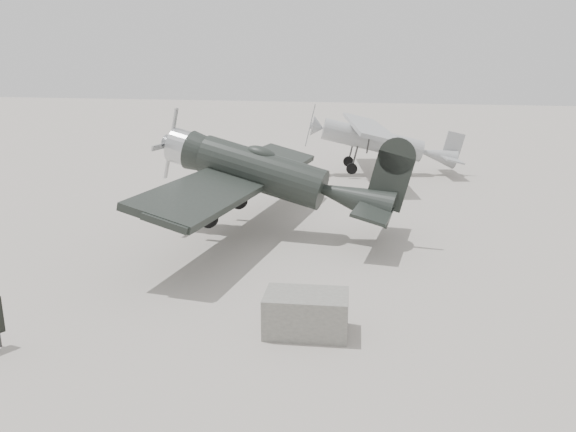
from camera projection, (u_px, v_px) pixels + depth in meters
name	position (u px, v px, depth m)	size (l,w,h in m)	color
ground	(279.00, 283.00, 15.30)	(160.00, 160.00, 0.00)	#A79F94
lowwing_monoplane	(273.00, 176.00, 19.29)	(8.71, 12.11, 3.92)	black
highwing_monoplane	(379.00, 137.00, 30.22)	(8.36, 11.68, 3.30)	gray
equipment_block	(306.00, 313.00, 12.36)	(1.83, 1.14, 0.92)	slate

